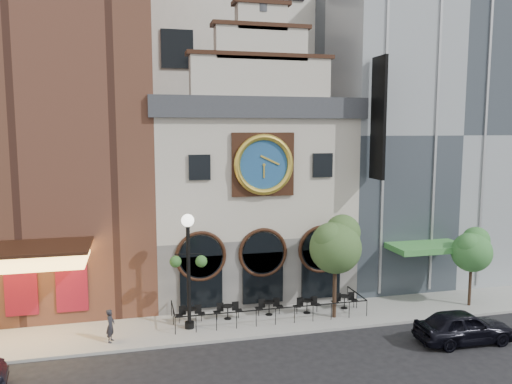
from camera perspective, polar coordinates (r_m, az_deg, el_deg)
The scene contains 17 objects.
ground at distance 26.56m, azimuth 2.98°, elevation -16.16°, with size 120.00×120.00×0.00m, color black.
sidewalk at distance 28.76m, azimuth 1.50°, elevation -14.13°, with size 44.00×5.00×0.15m, color gray.
clock_building at distance 32.20m, azimuth -0.95°, elevation 0.32°, with size 12.60×8.78×18.65m.
theater_building at distance 33.91m, azimuth -24.17°, elevation 10.06°, with size 14.00×15.60×25.00m.
retail_building at distance 38.93m, azimuth 17.40°, elevation 6.26°, with size 14.00×14.40×20.00m.
office_tower at distance 44.96m, azimuth -4.64°, elevation 19.28°, with size 20.00×16.00×40.00m, color beige.
cafe_railing at distance 28.57m, azimuth 1.51°, elevation -13.15°, with size 10.60×2.60×0.90m, color black, non-canonical shape.
bistro_0 at distance 27.93m, azimuth -7.52°, elevation -13.66°, with size 1.58×0.68×0.90m.
bistro_1 at distance 28.20m, azimuth -3.25°, elevation -13.40°, with size 1.58×0.68×0.90m.
bistro_2 at distance 28.74m, azimuth 1.50°, elevation -12.99°, with size 1.58×0.68×0.90m.
bistro_3 at distance 29.14m, azimuth 5.85°, elevation -12.75°, with size 1.58×0.68×0.90m.
bistro_4 at distance 30.16m, azimuth 10.07°, elevation -12.13°, with size 1.58×0.68×0.90m.
car_right at distance 27.54m, azimuth 22.60°, elevation -14.00°, with size 1.94×4.83×1.65m, color black.
pedestrian at distance 26.25m, azimuth -16.29°, elevation -14.45°, with size 0.60×0.39×1.64m, color black.
lamppost at distance 26.19m, azimuth -7.74°, elevation -7.52°, with size 1.92×0.87×6.07m.
tree_left at distance 27.76m, azimuth 9.14°, elevation -5.80°, with size 2.96×2.85×5.70m.
tree_right at distance 32.07m, azimuth 23.48°, elevation -5.98°, with size 2.41×2.32×4.65m.
Camera 1 is at (-7.09, -23.36, 10.47)m, focal length 35.00 mm.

